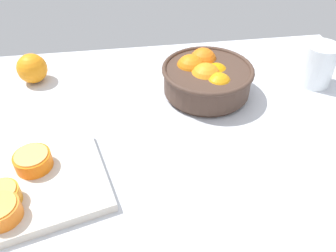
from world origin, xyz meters
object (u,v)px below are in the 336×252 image
at_px(cutting_board, 30,188).
at_px(loose_orange_2, 32,68).
at_px(orange_half_0, 33,160).
at_px(orange_half_1, 0,211).
at_px(orange_half_2, 3,196).
at_px(second_glass, 317,67).
at_px(fruit_bowl, 206,78).

relative_size(cutting_board, loose_orange_2, 3.54).
bearing_deg(orange_half_0, orange_half_1, -107.78).
distance_m(orange_half_1, orange_half_2, 0.04).
bearing_deg(orange_half_2, second_glass, 22.72).
height_order(orange_half_2, loose_orange_2, loose_orange_2).
distance_m(orange_half_0, orange_half_2, 0.10).
relative_size(fruit_bowl, orange_half_0, 3.24).
distance_m(second_glass, loose_orange_2, 0.81).
height_order(second_glass, orange_half_1, second_glass).
bearing_deg(second_glass, loose_orange_2, 170.91).
bearing_deg(fruit_bowl, orange_half_1, -142.17).
bearing_deg(second_glass, orange_half_1, -155.03).
bearing_deg(orange_half_0, second_glass, 18.16).
xyz_separation_m(cutting_board, orange_half_0, (0.01, 0.05, 0.03)).
height_order(fruit_bowl, cutting_board, fruit_bowl).
height_order(fruit_bowl, orange_half_0, fruit_bowl).
height_order(fruit_bowl, loose_orange_2, fruit_bowl).
xyz_separation_m(orange_half_0, orange_half_1, (-0.04, -0.12, 0.00)).
height_order(fruit_bowl, orange_half_1, fruit_bowl).
height_order(cutting_board, loose_orange_2, loose_orange_2).
bearing_deg(fruit_bowl, loose_orange_2, 164.42).
bearing_deg(fruit_bowl, second_glass, 1.02).
bearing_deg(orange_half_0, cutting_board, -96.24).
height_order(orange_half_0, orange_half_2, same).
bearing_deg(orange_half_1, second_glass, 24.97).
relative_size(second_glass, orange_half_0, 1.57).
xyz_separation_m(second_glass, orange_half_1, (-0.78, -0.36, -0.01)).
xyz_separation_m(orange_half_0, orange_half_2, (-0.04, -0.09, -0.00)).
distance_m(fruit_bowl, cutting_board, 0.52).
height_order(second_glass, loose_orange_2, second_glass).
height_order(orange_half_1, orange_half_2, orange_half_1).
xyz_separation_m(second_glass, loose_orange_2, (-0.80, 0.13, -0.01)).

